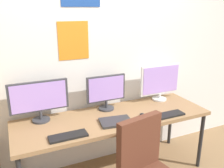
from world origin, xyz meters
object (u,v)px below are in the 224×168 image
monitor_left (39,99)px  keyboard_left (68,136)px  keyboard_right (170,115)px  desk (114,121)px  laptop_closed (116,122)px  monitor_right (160,81)px  computer_mouse (143,115)px  monitor_center (106,91)px

monitor_left → keyboard_left: (0.17, -0.44, -0.23)m
keyboard_left → keyboard_right: same height
desk → laptop_closed: bearing=-107.5°
monitor_right → keyboard_left: monitor_right is taller
desk → monitor_left: (-0.73, 0.21, 0.29)m
monitor_left → computer_mouse: (1.01, -0.35, -0.23)m
desk → keyboard_right: bearing=-22.3°
monitor_right → computer_mouse: (-0.45, -0.35, -0.23)m
monitor_center → computer_mouse: 0.49m
desk → keyboard_right: keyboard_right is taller
monitor_left → laptop_closed: 0.81m
monitor_right → laptop_closed: bearing=-155.2°
keyboard_right → desk: bearing=157.7°
computer_mouse → monitor_center: bearing=128.8°
monitor_center → keyboard_left: size_ratio=1.31×
monitor_right → monitor_center: bearing=-180.0°
keyboard_left → computer_mouse: bearing=6.3°
keyboard_left → laptop_closed: (0.51, 0.08, 0.00)m
computer_mouse → monitor_left: bearing=161.0°
monitor_right → keyboard_left: size_ratio=1.58×
monitor_left → laptop_closed: size_ratio=1.84×
desk → monitor_left: monitor_left is taller
monitor_left → desk: bearing=-16.2°
keyboard_right → laptop_closed: bearing=172.2°
desk → computer_mouse: computer_mouse is taller
monitor_right → keyboard_right: bearing=-111.3°
monitor_left → laptop_closed: bearing=-27.6°
monitor_left → monitor_right: (1.46, 0.00, 0.00)m
monitor_left → laptop_closed: (0.69, -0.36, -0.23)m
keyboard_right → computer_mouse: size_ratio=3.39×
monitor_left → monitor_right: bearing=0.0°
desk → monitor_right: bearing=16.2°
computer_mouse → laptop_closed: (-0.33, -0.01, -0.00)m
monitor_left → monitor_center: bearing=-0.0°
monitor_center → monitor_right: monitor_right is taller
keyboard_right → laptop_closed: size_ratio=1.02×
monitor_right → computer_mouse: bearing=-142.2°
desk → monitor_center: monitor_center is taller
monitor_right → keyboard_right: size_ratio=1.69×
monitor_left → keyboard_right: monitor_left is taller
monitor_left → keyboard_right: 1.39m
desk → monitor_center: size_ratio=4.61×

